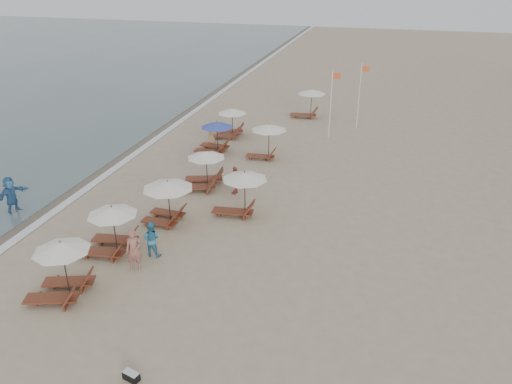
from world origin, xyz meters
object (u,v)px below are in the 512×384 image
(duffel_bag, at_px, (131,376))
(lounger_station_2, at_px, (166,199))
(inland_station_1, at_px, (266,137))
(inland_station_2, at_px, (308,101))
(lounger_station_1, at_px, (109,230))
(lounger_station_4, at_px, (214,138))
(beachgoer_near, at_px, (134,250))
(beachgoer_far_a, at_px, (235,180))
(flag_pole_near, at_px, (331,101))
(lounger_station_5, at_px, (229,123))
(inland_station_0, at_px, (239,190))
(beachgoer_mid_a, at_px, (151,239))
(lounger_station_3, at_px, (202,171))
(lounger_station_0, at_px, (60,271))
(beachgoer_far_b, at_px, (211,134))
(waterline_walker, at_px, (11,195))

(duffel_bag, bearing_deg, lounger_station_2, 108.39)
(inland_station_1, relative_size, inland_station_2, 0.91)
(lounger_station_1, bearing_deg, lounger_station_4, 89.33)
(inland_station_2, height_order, duffel_bag, inland_station_2)
(beachgoer_near, relative_size, beachgoer_far_a, 1.16)
(inland_station_2, bearing_deg, flag_pole_near, -62.08)
(duffel_bag, bearing_deg, inland_station_1, 92.08)
(lounger_station_2, height_order, lounger_station_5, lounger_station_2)
(lounger_station_5, xyz_separation_m, inland_station_0, (4.25, -11.29, 0.35))
(inland_station_1, relative_size, beachgoer_far_a, 1.65)
(beachgoer_far_a, relative_size, flag_pole_near, 0.32)
(lounger_station_2, distance_m, lounger_station_5, 12.98)
(lounger_station_2, distance_m, beachgoer_mid_a, 3.01)
(lounger_station_3, xyz_separation_m, beachgoer_mid_a, (0.46, -7.14, -0.17))
(lounger_station_0, bearing_deg, beachgoer_far_a, 71.57)
(beachgoer_mid_a, distance_m, beachgoer_far_a, 7.07)
(inland_station_2, xyz_separation_m, flag_pole_near, (2.37, -4.47, 1.32))
(beachgoer_mid_a, height_order, duffel_bag, beachgoer_mid_a)
(lounger_station_2, xyz_separation_m, inland_station_2, (3.39, 19.08, 0.07))
(inland_station_0, xyz_separation_m, inland_station_1, (-0.68, 7.78, 0.11))
(beachgoer_far_b, bearing_deg, flag_pole_near, -44.35)
(duffel_bag, bearing_deg, lounger_station_0, 145.26)
(beachgoer_far_a, height_order, waterline_walker, waterline_walker)
(inland_station_0, bearing_deg, lounger_station_0, -118.82)
(lounger_station_2, bearing_deg, lounger_station_4, 96.28)
(lounger_station_2, relative_size, lounger_station_4, 0.99)
(lounger_station_0, xyz_separation_m, beachgoer_far_b, (-0.50, 17.51, -0.36))
(lounger_station_2, bearing_deg, inland_station_2, 79.92)
(beachgoer_mid_a, bearing_deg, lounger_station_0, 59.42)
(lounger_station_0, height_order, flag_pole_near, flag_pole_near)
(lounger_station_1, height_order, inland_station_2, inland_station_2)
(inland_station_0, distance_m, duffel_bag, 11.18)
(lounger_station_0, relative_size, beachgoer_far_a, 1.62)
(lounger_station_5, relative_size, beachgoer_near, 1.38)
(lounger_station_3, height_order, beachgoer_near, lounger_station_3)
(lounger_station_0, distance_m, inland_station_1, 16.26)
(beachgoer_far_a, bearing_deg, lounger_station_0, -12.56)
(beachgoer_far_a, bearing_deg, waterline_walker, -57.24)
(beachgoer_far_b, distance_m, duffel_bag, 21.17)
(lounger_station_1, relative_size, lounger_station_5, 1.03)
(lounger_station_2, distance_m, duffel_bag, 10.05)
(lounger_station_4, bearing_deg, lounger_station_1, -90.67)
(lounger_station_1, height_order, lounger_station_3, lounger_station_1)
(lounger_station_1, relative_size, inland_station_1, 1.01)
(lounger_station_3, relative_size, lounger_station_4, 1.05)
(beachgoer_mid_a, height_order, waterline_walker, waterline_walker)
(inland_station_2, distance_m, duffel_bag, 28.58)
(beachgoer_mid_a, distance_m, flag_pole_near, 18.34)
(lounger_station_0, relative_size, lounger_station_1, 0.98)
(lounger_station_0, xyz_separation_m, lounger_station_2, (1.28, 6.40, 0.14))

